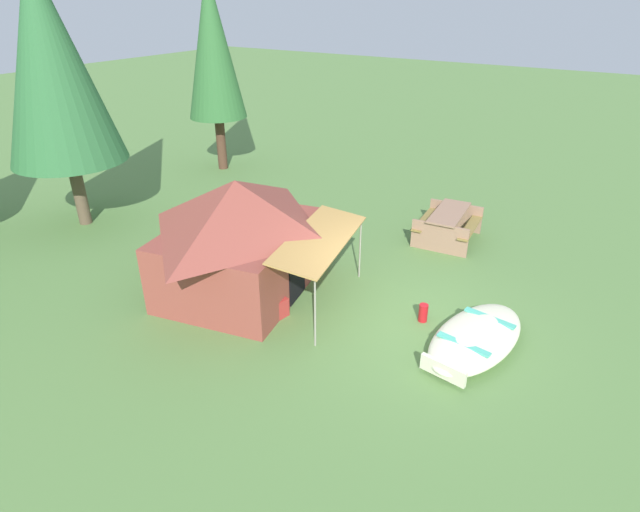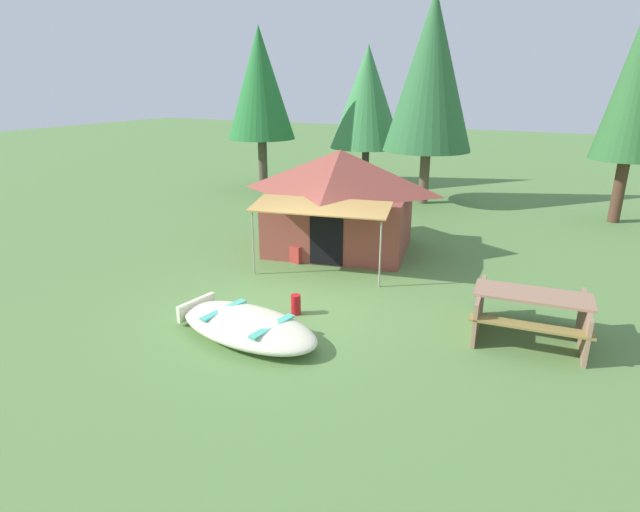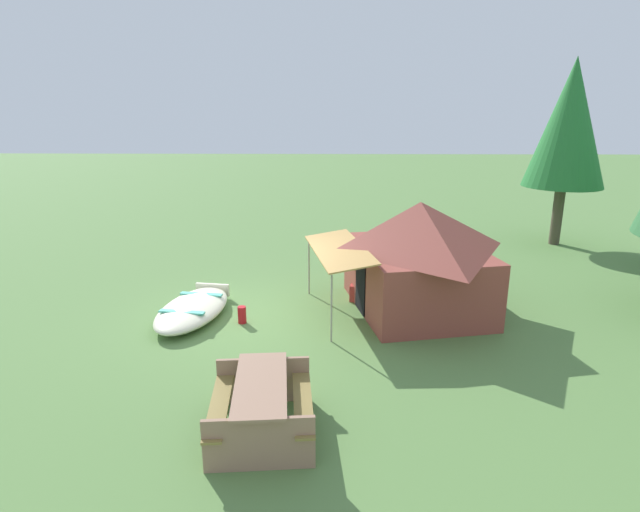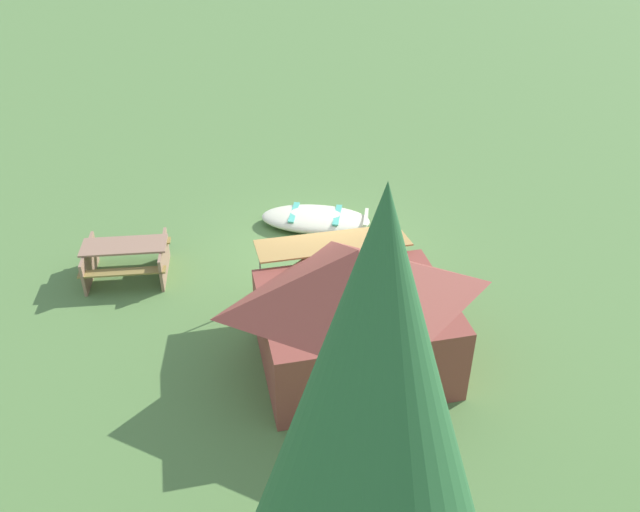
% 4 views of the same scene
% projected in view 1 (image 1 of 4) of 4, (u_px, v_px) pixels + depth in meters
% --- Properties ---
extents(ground_plane, '(80.00, 80.00, 0.00)m').
position_uv_depth(ground_plane, '(403.00, 324.00, 10.11)').
color(ground_plane, '#598142').
extents(beached_rowboat, '(2.81, 1.65, 0.39)m').
position_uv_depth(beached_rowboat, '(476.00, 338.00, 9.38)').
color(beached_rowboat, beige).
rests_on(beached_rowboat, ground_plane).
extents(canvas_cabin_tent, '(4.00, 4.28, 2.46)m').
position_uv_depth(canvas_cabin_tent, '(239.00, 235.00, 10.76)').
color(canvas_cabin_tent, brown).
rests_on(canvas_cabin_tent, ground_plane).
extents(picnic_table, '(1.90, 1.57, 0.79)m').
position_uv_depth(picnic_table, '(448.00, 222.00, 13.29)').
color(picnic_table, '#9B735A').
rests_on(picnic_table, ground_plane).
extents(cooler_box, '(0.46, 0.56, 0.39)m').
position_uv_depth(cooler_box, '(274.00, 306.00, 10.33)').
color(cooler_box, '#B1322E').
rests_on(cooler_box, ground_plane).
extents(fuel_can, '(0.21, 0.21, 0.37)m').
position_uv_depth(fuel_can, '(423.00, 313.00, 10.13)').
color(fuel_can, red).
rests_on(fuel_can, ground_plane).
extents(pine_tree_back_left, '(1.97, 1.97, 6.52)m').
position_uv_depth(pine_tree_back_left, '(213.00, 46.00, 17.00)').
color(pine_tree_back_left, '#503324').
rests_on(pine_tree_back_left, ground_plane).
extents(pine_tree_back_right, '(2.90, 2.90, 6.72)m').
position_uv_depth(pine_tree_back_right, '(50.00, 62.00, 12.55)').
color(pine_tree_back_right, brown).
rests_on(pine_tree_back_right, ground_plane).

